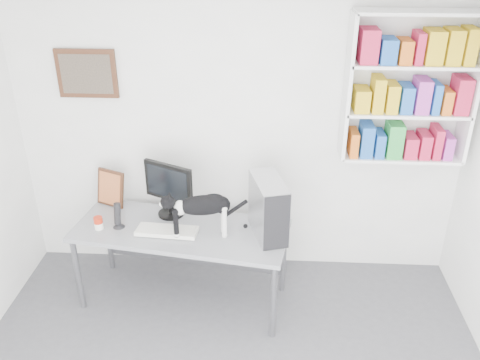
{
  "coord_description": "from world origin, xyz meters",
  "views": [
    {
      "loc": [
        0.26,
        -2.22,
        3.07
      ],
      "look_at": [
        0.04,
        1.53,
        1.14
      ],
      "focal_mm": 38.0,
      "sensor_mm": 36.0,
      "label": 1
    }
  ],
  "objects_px": {
    "monitor": "(169,189)",
    "cat": "(202,215)",
    "speaker": "(118,215)",
    "keyboard": "(167,231)",
    "leaning_print": "(111,187)",
    "bookshelf": "(410,89)",
    "pc_tower": "(268,208)",
    "soup_can": "(99,223)",
    "desk": "(183,264)"
  },
  "relations": [
    {
      "from": "bookshelf",
      "to": "speaker",
      "type": "bearing_deg",
      "value": -168.45
    },
    {
      "from": "leaning_print",
      "to": "speaker",
      "type": "bearing_deg",
      "value": -43.51
    },
    {
      "from": "bookshelf",
      "to": "desk",
      "type": "xyz_separation_m",
      "value": [
        -1.85,
        -0.48,
        -1.48
      ]
    },
    {
      "from": "monitor",
      "to": "bookshelf",
      "type": "bearing_deg",
      "value": 33.22
    },
    {
      "from": "speaker",
      "to": "desk",
      "type": "bearing_deg",
      "value": 14.25
    },
    {
      "from": "monitor",
      "to": "pc_tower",
      "type": "bearing_deg",
      "value": 9.48
    },
    {
      "from": "bookshelf",
      "to": "desk",
      "type": "height_order",
      "value": "bookshelf"
    },
    {
      "from": "bookshelf",
      "to": "cat",
      "type": "relative_size",
      "value": 1.96
    },
    {
      "from": "desk",
      "to": "leaning_print",
      "type": "height_order",
      "value": "leaning_print"
    },
    {
      "from": "monitor",
      "to": "pc_tower",
      "type": "relative_size",
      "value": 1.03
    },
    {
      "from": "monitor",
      "to": "speaker",
      "type": "distance_m",
      "value": 0.48
    },
    {
      "from": "desk",
      "to": "leaning_print",
      "type": "distance_m",
      "value": 0.96
    },
    {
      "from": "soup_can",
      "to": "cat",
      "type": "height_order",
      "value": "cat"
    },
    {
      "from": "bookshelf",
      "to": "leaning_print",
      "type": "xyz_separation_m",
      "value": [
        -2.54,
        -0.11,
        -0.93
      ]
    },
    {
      "from": "keyboard",
      "to": "cat",
      "type": "relative_size",
      "value": 0.8
    },
    {
      "from": "desk",
      "to": "soup_can",
      "type": "bearing_deg",
      "value": -167.88
    },
    {
      "from": "leaning_print",
      "to": "desk",
      "type": "bearing_deg",
      "value": -5.22
    },
    {
      "from": "pc_tower",
      "to": "soup_can",
      "type": "distance_m",
      "value": 1.43
    },
    {
      "from": "bookshelf",
      "to": "speaker",
      "type": "relative_size",
      "value": 5.31
    },
    {
      "from": "pc_tower",
      "to": "soup_can",
      "type": "xyz_separation_m",
      "value": [
        -1.42,
        -0.01,
        -0.19
      ]
    },
    {
      "from": "monitor",
      "to": "soup_can",
      "type": "relative_size",
      "value": 4.59
    },
    {
      "from": "bookshelf",
      "to": "soup_can",
      "type": "distance_m",
      "value": 2.8
    },
    {
      "from": "keyboard",
      "to": "leaning_print",
      "type": "height_order",
      "value": "leaning_print"
    },
    {
      "from": "soup_can",
      "to": "leaning_print",
      "type": "bearing_deg",
      "value": 90.45
    },
    {
      "from": "bookshelf",
      "to": "pc_tower",
      "type": "xyz_separation_m",
      "value": [
        -1.12,
        -0.51,
        -0.86
      ]
    },
    {
      "from": "desk",
      "to": "speaker",
      "type": "bearing_deg",
      "value": -170.6
    },
    {
      "from": "keyboard",
      "to": "cat",
      "type": "xyz_separation_m",
      "value": [
        0.3,
        -0.03,
        0.18
      ]
    },
    {
      "from": "bookshelf",
      "to": "desk",
      "type": "relative_size",
      "value": 0.69
    },
    {
      "from": "desk",
      "to": "pc_tower",
      "type": "bearing_deg",
      "value": 6.6
    },
    {
      "from": "leaning_print",
      "to": "keyboard",
      "type": "bearing_deg",
      "value": -13.99
    },
    {
      "from": "monitor",
      "to": "cat",
      "type": "relative_size",
      "value": 0.8
    },
    {
      "from": "monitor",
      "to": "keyboard",
      "type": "bearing_deg",
      "value": -60.47
    },
    {
      "from": "cat",
      "to": "bookshelf",
      "type": "bearing_deg",
      "value": 8.5
    },
    {
      "from": "speaker",
      "to": "keyboard",
      "type": "bearing_deg",
      "value": 4.71
    },
    {
      "from": "desk",
      "to": "leaning_print",
      "type": "relative_size",
      "value": 5.21
    },
    {
      "from": "pc_tower",
      "to": "leaning_print",
      "type": "xyz_separation_m",
      "value": [
        -1.42,
        0.4,
        -0.07
      ]
    },
    {
      "from": "desk",
      "to": "soup_can",
      "type": "relative_size",
      "value": 16.39
    },
    {
      "from": "keyboard",
      "to": "leaning_print",
      "type": "bearing_deg",
      "value": 146.93
    },
    {
      "from": "monitor",
      "to": "keyboard",
      "type": "distance_m",
      "value": 0.38
    },
    {
      "from": "speaker",
      "to": "monitor",
      "type": "bearing_deg",
      "value": 42.98
    },
    {
      "from": "keyboard",
      "to": "desk",
      "type": "bearing_deg",
      "value": 39.39
    },
    {
      "from": "pc_tower",
      "to": "cat",
      "type": "xyz_separation_m",
      "value": [
        -0.54,
        -0.07,
        -0.05
      ]
    },
    {
      "from": "keyboard",
      "to": "speaker",
      "type": "height_order",
      "value": "speaker"
    },
    {
      "from": "monitor",
      "to": "leaning_print",
      "type": "relative_size",
      "value": 1.46
    },
    {
      "from": "keyboard",
      "to": "bookshelf",
      "type": "bearing_deg",
      "value": 19.98
    },
    {
      "from": "bookshelf",
      "to": "speaker",
      "type": "height_order",
      "value": "bookshelf"
    },
    {
      "from": "bookshelf",
      "to": "pc_tower",
      "type": "bearing_deg",
      "value": -155.57
    },
    {
      "from": "monitor",
      "to": "soup_can",
      "type": "xyz_separation_m",
      "value": [
        -0.57,
        -0.26,
        -0.2
      ]
    },
    {
      "from": "keyboard",
      "to": "soup_can",
      "type": "relative_size",
      "value": 4.63
    },
    {
      "from": "bookshelf",
      "to": "leaning_print",
      "type": "height_order",
      "value": "bookshelf"
    }
  ]
}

